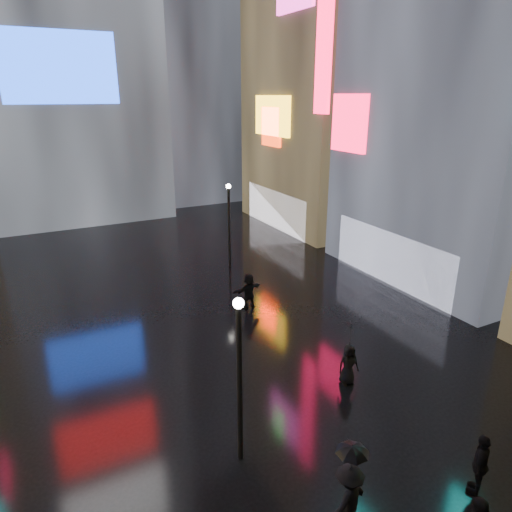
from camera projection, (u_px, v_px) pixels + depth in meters
ground at (186, 301)px, 23.78m from camera, size 140.00×140.00×0.00m
building_right_far at (334, 41)px, 34.40m from camera, size 10.28×12.00×28.00m
tower_flank_right at (177, 19)px, 43.77m from camera, size 12.00×12.00×34.00m
lamp_near at (239, 373)px, 12.51m from camera, size 0.30×0.30×5.20m
lamp_far at (229, 221)px, 27.59m from camera, size 0.30×0.30×5.20m
pedestrian_2 at (348, 499)px, 10.99m from camera, size 1.36×0.97×1.90m
pedestrian_3 at (480, 464)px, 12.09m from camera, size 1.15×0.90×1.82m
pedestrian_4 at (348, 364)px, 16.76m from camera, size 0.87×0.66×1.60m
pedestrian_5 at (249, 291)px, 22.75m from camera, size 1.76×0.90×1.81m
umbrella_1 at (352, 456)px, 10.57m from camera, size 1.07×1.07×0.66m
umbrella_2 at (351, 334)px, 16.34m from camera, size 1.38×1.37×0.91m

